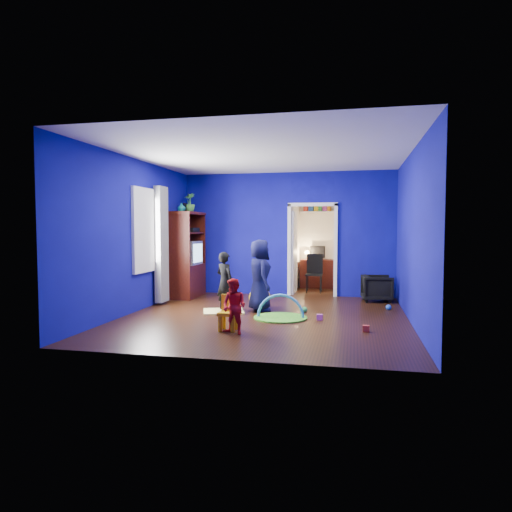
% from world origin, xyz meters
% --- Properties ---
extents(floor, '(5.00, 5.50, 0.01)m').
position_xyz_m(floor, '(0.00, 0.00, 0.00)').
color(floor, black).
rests_on(floor, ground).
extents(ceiling, '(5.00, 5.50, 0.01)m').
position_xyz_m(ceiling, '(0.00, 0.00, 2.90)').
color(ceiling, white).
rests_on(ceiling, wall_back).
extents(wall_back, '(5.00, 0.02, 2.90)m').
position_xyz_m(wall_back, '(0.00, 2.75, 1.45)').
color(wall_back, '#0C0A76').
rests_on(wall_back, floor).
extents(wall_front, '(5.00, 0.02, 2.90)m').
position_xyz_m(wall_front, '(0.00, -2.75, 1.45)').
color(wall_front, '#0C0A76').
rests_on(wall_front, floor).
extents(wall_left, '(0.02, 5.50, 2.90)m').
position_xyz_m(wall_left, '(-2.50, 0.00, 1.45)').
color(wall_left, '#0C0A76').
rests_on(wall_left, floor).
extents(wall_right, '(0.02, 5.50, 2.90)m').
position_xyz_m(wall_right, '(2.50, 0.00, 1.45)').
color(wall_right, '#0C0A76').
rests_on(wall_right, floor).
extents(alcove, '(1.00, 1.75, 2.50)m').
position_xyz_m(alcove, '(0.60, 3.62, 1.25)').
color(alcove, silver).
rests_on(alcove, floor).
extents(armchair, '(0.69, 0.68, 0.57)m').
position_xyz_m(armchair, '(2.06, 2.20, 0.29)').
color(armchair, black).
rests_on(armchair, floor).
extents(child_black, '(0.50, 0.45, 1.14)m').
position_xyz_m(child_black, '(-0.85, 0.37, 0.57)').
color(child_black, black).
rests_on(child_black, floor).
extents(child_navy, '(0.69, 0.80, 1.37)m').
position_xyz_m(child_navy, '(-0.21, 0.54, 0.69)').
color(child_navy, '#0E1633').
rests_on(child_navy, floor).
extents(toddler_red, '(0.50, 0.45, 0.84)m').
position_xyz_m(toddler_red, '(-0.19, -1.42, 0.42)').
color(toddler_red, red).
rests_on(toddler_red, floor).
extents(vase, '(0.19, 0.19, 0.19)m').
position_xyz_m(vase, '(-2.22, 1.66, 2.05)').
color(vase, '#0C6467').
rests_on(vase, tv_armoire).
extents(potted_plant, '(0.29, 0.29, 0.45)m').
position_xyz_m(potted_plant, '(-2.22, 2.18, 2.19)').
color(potted_plant, green).
rests_on(potted_plant, tv_armoire).
extents(tv_armoire, '(0.58, 1.14, 1.96)m').
position_xyz_m(tv_armoire, '(-2.22, 1.96, 0.98)').
color(tv_armoire, '#3F1B0A').
rests_on(tv_armoire, floor).
extents(crt_tv, '(0.46, 0.70, 0.54)m').
position_xyz_m(crt_tv, '(-2.18, 1.96, 1.02)').
color(crt_tv, silver).
rests_on(crt_tv, tv_armoire).
extents(yellow_blanket, '(0.90, 0.81, 0.03)m').
position_xyz_m(yellow_blanket, '(-0.85, 0.27, 0.01)').
color(yellow_blanket, '#F2E07A').
rests_on(yellow_blanket, floor).
extents(hopper_ball, '(0.43, 0.43, 0.43)m').
position_xyz_m(hopper_ball, '(-0.26, 0.79, 0.21)').
color(hopper_ball, yellow).
rests_on(hopper_ball, floor).
extents(kid_chair, '(0.29, 0.29, 0.50)m').
position_xyz_m(kid_chair, '(-0.34, -1.22, 0.25)').
color(kid_chair, yellow).
rests_on(kid_chair, floor).
extents(play_mat, '(0.94, 0.94, 0.03)m').
position_xyz_m(play_mat, '(0.30, -0.09, 0.01)').
color(play_mat, '#449822').
rests_on(play_mat, floor).
extents(toy_arch, '(0.84, 0.12, 0.84)m').
position_xyz_m(toy_arch, '(0.30, -0.09, 0.02)').
color(toy_arch, '#3F8CD8').
rests_on(toy_arch, floor).
extents(window_left, '(0.03, 0.95, 1.55)m').
position_xyz_m(window_left, '(-2.48, 0.35, 1.55)').
color(window_left, white).
rests_on(window_left, wall_left).
extents(curtain, '(0.14, 0.42, 2.40)m').
position_xyz_m(curtain, '(-2.37, 0.90, 1.25)').
color(curtain, slate).
rests_on(curtain, floor).
extents(doorway, '(1.16, 0.10, 2.10)m').
position_xyz_m(doorway, '(0.60, 2.75, 1.05)').
color(doorway, white).
rests_on(doorway, floor).
extents(study_desk, '(0.88, 0.44, 0.75)m').
position_xyz_m(study_desk, '(0.60, 4.26, 0.38)').
color(study_desk, '#3D140A').
rests_on(study_desk, floor).
extents(desk_monitor, '(0.40, 0.05, 0.32)m').
position_xyz_m(desk_monitor, '(0.60, 4.38, 0.95)').
color(desk_monitor, black).
rests_on(desk_monitor, study_desk).
extents(desk_lamp, '(0.14, 0.14, 0.14)m').
position_xyz_m(desk_lamp, '(0.32, 4.32, 0.93)').
color(desk_lamp, '#FFD88C').
rests_on(desk_lamp, study_desk).
extents(folding_chair, '(0.40, 0.40, 0.92)m').
position_xyz_m(folding_chair, '(0.60, 3.30, 0.46)').
color(folding_chair, black).
rests_on(folding_chair, floor).
extents(book_shelf, '(0.88, 0.24, 0.04)m').
position_xyz_m(book_shelf, '(0.60, 4.37, 2.02)').
color(book_shelf, white).
rests_on(book_shelf, study_desk).
extents(toy_0, '(0.10, 0.08, 0.10)m').
position_xyz_m(toy_0, '(1.75, -0.85, 0.05)').
color(toy_0, red).
rests_on(toy_0, floor).
extents(toy_1, '(0.11, 0.11, 0.11)m').
position_xyz_m(toy_1, '(2.23, 1.17, 0.06)').
color(toy_1, blue).
rests_on(toy_1, floor).
extents(toy_2, '(0.11, 0.11, 0.11)m').
position_xyz_m(toy_2, '(0.65, 0.58, 0.06)').
color(toy_2, green).
rests_on(toy_2, floor).
extents(toy_3, '(0.10, 0.08, 0.10)m').
position_xyz_m(toy_3, '(0.99, -0.09, 0.05)').
color(toy_3, '#D851B6').
rests_on(toy_3, floor).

